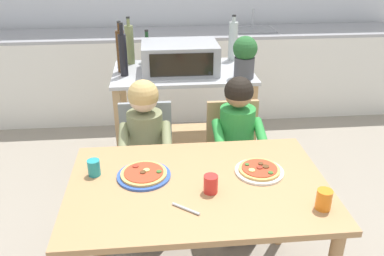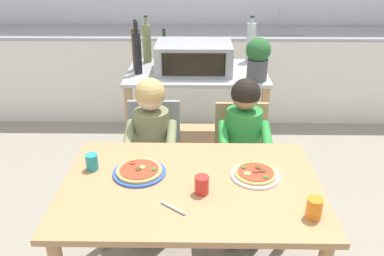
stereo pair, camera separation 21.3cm
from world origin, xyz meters
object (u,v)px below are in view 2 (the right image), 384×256
Objects in this scene: child_in_green_shirt at (244,142)px; drinking_cup_red at (202,185)px; bottle_dark_olive_oil at (137,52)px; child_in_olive_shirt at (151,139)px; dining_chair_left at (154,154)px; bottle_squat_spirits at (164,48)px; bottle_slim_sauce at (147,43)px; drinking_cup_orange at (314,208)px; serving_spoon at (173,208)px; drinking_cup_teal at (92,162)px; dining_table at (191,201)px; kitchen_island_cart at (197,107)px; potted_herb_plant at (258,58)px; bottle_tall_green_wine at (136,49)px; toaster_oven at (194,57)px; pizza_plate_blue_rimmed at (139,171)px; dining_chair_right at (241,156)px; bottle_clear_vinegar at (251,42)px; pizza_plate_white at (255,174)px.

drinking_cup_red is at bearing -112.48° from child_in_green_shirt.
child_in_olive_shirt is at bearing -76.23° from bottle_dark_olive_oil.
dining_chair_left is 0.62m from child_in_green_shirt.
child_in_olive_shirt is (-0.02, -0.91, -0.34)m from bottle_squat_spirits.
dining_chair_left is at bearing -81.78° from bottle_slim_sauce.
drinking_cup_orange is (0.76, -1.75, -0.22)m from bottle_squat_spirits.
drinking_cup_orange reaches higher than drinking_cup_red.
serving_spoon is at bearing -80.06° from bottle_slim_sauce.
bottle_dark_olive_oil is at bearing 84.33° from drinking_cup_teal.
dining_table is 0.54m from drinking_cup_teal.
kitchen_island_cart is 12.46× the size of drinking_cup_teal.
drinking_cup_red is at bearing -57.25° from dining_table.
kitchen_island_cart is 3.50× the size of potted_herb_plant.
bottle_tall_green_wine reaches higher than bottle_slim_sauce.
toaster_oven is 1.24m from drinking_cup_teal.
pizza_plate_blue_rimmed is at bearing -139.98° from child_in_green_shirt.
dining_chair_right is 8.80× the size of drinking_cup_orange.
toaster_oven reaches higher than child_in_olive_shirt.
dining_chair_right is 0.87m from pizza_plate_blue_rimmed.
dining_table is at bearing -13.65° from drinking_cup_teal.
bottle_clear_vinegar is at bearing 63.60° from pizza_plate_blue_rimmed.
potted_herb_plant reaches higher than pizza_plate_blue_rimmed.
bottle_slim_sauce is at bearing 104.11° from dining_table.
dining_table is at bearing -75.89° from bottle_slim_sauce.
bottle_tall_green_wine is at bearing -127.88° from bottle_squat_spirits.
bottle_tall_green_wine is 3.97× the size of drinking_cup_orange.
potted_herb_plant is 1.11× the size of pizza_plate_blue_rimmed.
child_in_green_shirt is (0.58, -0.15, 0.17)m from dining_chair_left.
dining_chair_left is at bearing 90.00° from child_in_olive_shirt.
bottle_clear_vinegar is at bearing 81.23° from dining_chair_right.
child_in_olive_shirt is at bearing -147.55° from potted_herb_plant.
serving_spoon is (-0.51, -1.24, -0.32)m from potted_herb_plant.
potted_herb_plant is at bearing -23.75° from toaster_oven.
toaster_oven is 0.51m from bottle_clear_vinegar.
bottle_slim_sauce is 0.36× the size of child_in_olive_shirt.
drinking_cup_teal is (-0.24, -0.47, 0.11)m from child_in_olive_shirt.
toaster_oven is 1.58m from drinking_cup_orange.
dining_chair_right is 3.06× the size of pizza_plate_blue_rimmed.
bottle_clear_vinegar reaches higher than drinking_cup_red.
bottle_slim_sauce is at bearing -164.31° from bottle_squat_spirits.
bottle_clear_vinegar is at bearing -0.66° from bottle_squat_spirits.
pizza_plate_white is at bearing -63.93° from bottle_slim_sauce.
toaster_oven is at bearing 109.27° from drinking_cup_orange.
child_in_green_shirt is at bearing 28.37° from drinking_cup_teal.
drinking_cup_teal is at bearing -114.71° from toaster_oven.
potted_herb_plant is 2.09× the size of serving_spoon.
child_in_olive_shirt is (-0.70, -0.44, -0.40)m from potted_herb_plant.
kitchen_island_cart is 0.73m from child_in_green_shirt.
pizza_plate_blue_rimmed is at bearing -82.63° from bottle_dark_olive_oil.
serving_spoon is at bearing -78.68° from dining_chair_left.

